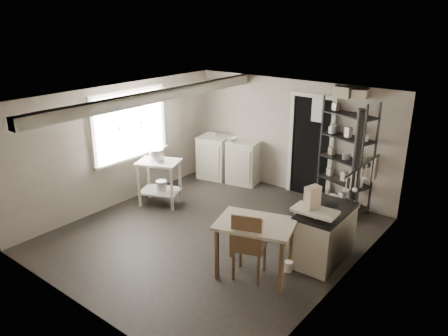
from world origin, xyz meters
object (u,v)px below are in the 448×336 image
Objects in this scene: prep_table at (160,185)px; stove at (325,234)px; stockpot at (157,157)px; base_cabinets at (229,160)px; shelf_rack at (346,161)px; work_table at (255,250)px; chair at (250,245)px; flour_sack at (333,203)px.

prep_table is 0.84× the size of stove.
stockpot is 0.29× the size of stove.
shelf_rack is (2.61, 0.12, 0.49)m from base_cabinets.
stove reaches higher than prep_table.
base_cabinets is at bearing -159.78° from shelf_rack.
stockpot is 1.92m from base_cabinets.
prep_table reaches higher than work_table.
chair is at bearing -18.46° from prep_table.
shelf_rack is at bearing 33.73° from stockpot.
base_cabinets is 2.63m from flour_sack.
work_table is at bearing -58.98° from base_cabinets.
work_table is at bearing 53.48° from chair.
shelf_rack is (2.84, 2.00, 0.55)m from prep_table.
prep_table reaches higher than flour_sack.
stove reaches higher than work_table.
stove is (3.16, -1.77, -0.02)m from base_cabinets.
chair is 2.38× the size of flour_sack.
base_cabinets is at bearing 174.04° from flour_sack.
chair is at bearing -106.28° from work_table.
chair is at bearing -91.87° from flour_sack.
chair reaches higher than flour_sack.
prep_table is 0.83× the size of work_table.
stove is 2.47× the size of flour_sack.
prep_table is 0.42× the size of shelf_rack.
stove is at bearing 37.77° from chair.
work_table is at bearing -91.33° from flour_sack.
stockpot is at bearing 163.14° from work_table.
flour_sack is (2.84, 1.60, -0.16)m from prep_table.
prep_table is 3.40m from stove.
prep_table is at bearing 163.36° from work_table.
base_cabinets reaches higher than stove.
stockpot is (-0.09, 0.04, 0.54)m from prep_table.
stockpot is 0.14× the size of shelf_rack.
shelf_rack reaches higher than work_table.
shelf_rack is at bearing -9.54° from base_cabinets.
stockpot is 3.04m from chair.
prep_table is 2.91m from chair.
stove is at bearing 1.02° from stockpot.
flour_sack is (0.06, 2.43, -0.14)m from work_table.
flour_sack is at bearing 109.25° from stove.
work_table is 1.04× the size of chair.
stockpot is 3.52m from shelf_rack.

